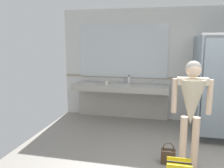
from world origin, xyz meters
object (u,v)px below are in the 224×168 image
(person_standing, at_px, (192,102))
(soap_dispenser, at_px, (129,80))
(paper_cup, at_px, (107,83))
(handbag, at_px, (168,156))

(person_standing, relative_size, soap_dispenser, 7.52)
(paper_cup, bearing_deg, handbag, -51.04)
(soap_dispenser, bearing_deg, paper_cup, -151.64)
(soap_dispenser, relative_size, paper_cup, 2.37)
(person_standing, height_order, paper_cup, person_standing)
(handbag, height_order, soap_dispenser, soap_dispenser)
(person_standing, distance_m, handbag, 0.99)
(paper_cup, bearing_deg, person_standing, -46.58)
(person_standing, relative_size, handbag, 4.70)
(person_standing, xyz_separation_m, handbag, (-0.30, 0.05, -0.94))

